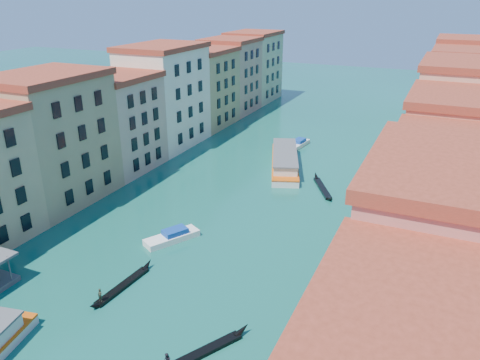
{
  "coord_description": "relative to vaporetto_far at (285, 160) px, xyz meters",
  "views": [
    {
      "loc": [
        28.35,
        -11.27,
        31.08
      ],
      "look_at": [
        2.46,
        46.23,
        5.42
      ],
      "focal_mm": 35.0,
      "sensor_mm": 36.0,
      "label": 1
    }
  ],
  "objects": [
    {
      "name": "vaporetto_far",
      "position": [
        0.0,
        0.0,
        0.0
      ],
      "size": [
        11.46,
        20.99,
        3.07
      ],
      "rotation": [
        0.0,
        0.0,
        0.35
      ],
      "color": "silver",
      "rests_on": "ground"
    },
    {
      "name": "right_bank_palazzos",
      "position": [
        28.03,
        -2.84,
        8.36
      ],
      "size": [
        12.8,
        128.4,
        21.0
      ],
      "color": "#9F4233",
      "rests_on": "ground"
    },
    {
      "name": "mooring_poles_right",
      "position": [
        17.13,
        -39.04,
        -0.08
      ],
      "size": [
        1.44,
        54.24,
        3.2
      ],
      "color": "brown",
      "rests_on": "ground"
    },
    {
      "name": "gondola_right",
      "position": [
        9.22,
        -49.99,
        -0.96
      ],
      "size": [
        6.14,
        9.89,
        2.18
      ],
      "rotation": [
        0.0,
        0.0,
        -0.52
      ],
      "color": "black",
      "rests_on": "ground"
    },
    {
      "name": "left_bank_palazzos",
      "position": [
        -27.97,
        -3.17,
        8.32
      ],
      "size": [
        12.8,
        128.4,
        21.0
      ],
      "color": "beige",
      "rests_on": "ground"
    },
    {
      "name": "gondola_fore",
      "position": [
        -3.82,
        -44.26,
        -1.03
      ],
      "size": [
        1.58,
        10.55,
        2.1
      ],
      "rotation": [
        0.0,
        0.0,
        -0.07
      ],
      "color": "black",
      "rests_on": "ground"
    },
    {
      "name": "restaurant_awnings",
      "position": [
        20.22,
        -44.84,
        1.61
      ],
      "size": [
        3.2,
        44.55,
        3.12
      ],
      "color": "maroon",
      "rests_on": "ground"
    },
    {
      "name": "motorboat_mid",
      "position": [
        -4.4,
        -32.7,
        -0.78
      ],
      "size": [
        5.69,
        7.64,
        1.54
      ],
      "rotation": [
        0.0,
        0.0,
        -0.51
      ],
      "color": "white",
      "rests_on": "ground"
    },
    {
      "name": "quay",
      "position": [
        20.03,
        -2.84,
        -0.88
      ],
      "size": [
        4.0,
        140.0,
        1.0
      ],
      "primitive_type": "cube",
      "color": "gray",
      "rests_on": "ground"
    },
    {
      "name": "motorboat_far",
      "position": [
        -1.46,
        13.22,
        -0.8
      ],
      "size": [
        3.24,
        7.47,
        1.5
      ],
      "rotation": [
        0.0,
        0.0,
        -0.14
      ],
      "color": "silver",
      "rests_on": "ground"
    },
    {
      "name": "gondola_far",
      "position": [
        9.28,
        -7.46,
        -1.05
      ],
      "size": [
        6.27,
        10.44,
        1.62
      ],
      "rotation": [
        0.0,
        0.0,
        0.5
      ],
      "color": "black",
      "rests_on": "ground"
    }
  ]
}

